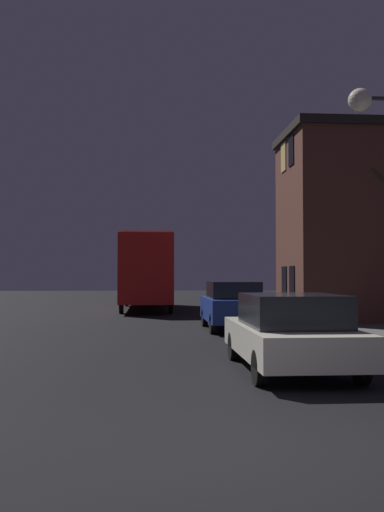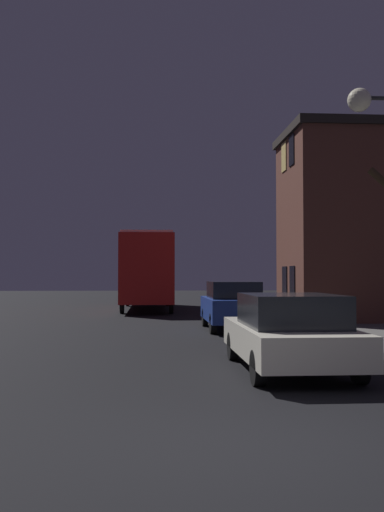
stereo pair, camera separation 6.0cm
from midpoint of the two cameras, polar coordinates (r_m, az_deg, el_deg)
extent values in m
plane|color=black|center=(6.29, 7.37, -18.27)|extent=(120.00, 120.00, 0.00)
cube|color=brown|center=(21.76, 14.03, 2.71)|extent=(3.37, 4.10, 6.71)
cube|color=black|center=(22.31, 13.95, 11.72)|extent=(3.61, 4.34, 0.30)
cube|color=black|center=(20.65, 10.08, -2.51)|extent=(0.03, 0.70, 1.10)
cube|color=black|center=(21.79, 9.32, -2.48)|extent=(0.03, 0.70, 1.10)
cube|color=black|center=(21.13, 10.00, 10.38)|extent=(0.03, 0.70, 1.10)
cube|color=#F2D172|center=(22.25, 9.25, 9.75)|extent=(0.03, 0.70, 1.10)
cylinder|color=#28282B|center=(13.29, 18.39, 14.76)|extent=(0.90, 0.09, 0.09)
sphere|color=#F4EAC6|center=(13.12, 16.51, 14.73)|extent=(0.50, 0.50, 0.50)
cube|color=red|center=(29.76, -4.43, -1.36)|extent=(2.46, 9.87, 3.18)
cube|color=black|center=(29.78, -4.43, -0.26)|extent=(2.48, 9.08, 1.14)
cube|color=#B2B2B2|center=(29.83, -4.43, 1.80)|extent=(2.33, 9.37, 0.12)
cylinder|color=black|center=(33.01, -2.43, -4.18)|extent=(0.18, 0.96, 0.96)
cylinder|color=black|center=(33.02, -6.39, -4.17)|extent=(0.18, 0.96, 0.96)
cylinder|color=black|center=(26.60, -2.03, -4.72)|extent=(0.18, 0.96, 0.96)
cylinder|color=black|center=(26.62, -6.94, -4.70)|extent=(0.18, 0.96, 0.96)
cube|color=beige|center=(10.85, 9.75, -8.29)|extent=(1.85, 4.31, 0.56)
cube|color=black|center=(10.59, 10.01, -5.36)|extent=(1.63, 2.24, 0.58)
cylinder|color=black|center=(12.44, 11.98, -8.75)|extent=(0.18, 0.57, 0.57)
cylinder|color=black|center=(12.09, 4.25, -8.98)|extent=(0.18, 0.57, 0.57)
cylinder|color=black|center=(9.80, 16.59, -10.56)|extent=(0.18, 0.57, 0.57)
cylinder|color=black|center=(9.35, 6.79, -11.05)|extent=(0.18, 0.57, 0.57)
cube|color=navy|center=(18.64, 4.16, -5.32)|extent=(1.73, 3.97, 0.72)
cube|color=black|center=(18.42, 4.25, -3.40)|extent=(1.53, 2.06, 0.53)
cylinder|color=black|center=(20.06, 5.84, -6.10)|extent=(0.18, 0.62, 0.62)
cylinder|color=black|center=(19.85, 1.39, -6.16)|extent=(0.18, 0.62, 0.62)
cylinder|color=black|center=(17.53, 7.31, -6.70)|extent=(0.18, 0.62, 0.62)
cylinder|color=black|center=(17.29, 2.21, -6.78)|extent=(0.18, 0.62, 0.62)
camera|label=1|loc=(0.03, -89.90, 0.00)|focal=40.00mm
camera|label=2|loc=(0.03, 90.10, 0.00)|focal=40.00mm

